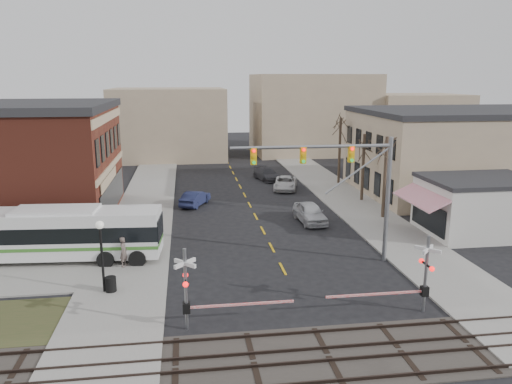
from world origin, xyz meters
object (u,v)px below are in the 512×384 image
trash_bin (111,284)px  car_c (285,183)px  transit_bus (58,233)px  pedestrian_far (125,235)px  rr_crossing_east (418,275)px  pedestrian_near (124,252)px  car_d (267,174)px  rr_crossing_west (195,290)px  street_lamp (101,241)px  car_a (310,213)px  traffic_signal_mast (346,175)px  car_b (195,198)px

trash_bin → car_c: bearing=58.9°
transit_bus → pedestrian_far: (3.93, 1.92, -0.91)m
rr_crossing_east → pedestrian_near: 17.27m
car_d → transit_bus: bearing=-140.8°
pedestrian_far → transit_bus: bearing=173.0°
rr_crossing_west → pedestrian_near: rr_crossing_west is taller
street_lamp → car_a: street_lamp is taller
street_lamp → traffic_signal_mast: bearing=10.4°
pedestrian_near → street_lamp: bearing=-169.5°
car_a → car_d: size_ratio=1.00×
rr_crossing_east → car_a: size_ratio=1.19×
rr_crossing_east → trash_bin: 16.20m
rr_crossing_west → car_d: (8.93, 33.96, -1.28)m
traffic_signal_mast → street_lamp: size_ratio=2.50×
traffic_signal_mast → pedestrian_far: bearing=161.3°
traffic_signal_mast → car_b: 19.05m
transit_bus → rr_crossing_east: bearing=-27.1°
rr_crossing_west → street_lamp: street_lamp is taller
car_c → pedestrian_far: (-14.60, -16.68, 0.28)m
car_a → street_lamp: bearing=-144.6°
rr_crossing_east → car_d: rr_crossing_east is taller
trash_bin → car_b: 19.36m
rr_crossing_west → pedestrian_near: 9.39m
transit_bus → trash_bin: bearing=-54.4°
trash_bin → pedestrian_near: (0.31, 3.70, 0.53)m
car_a → car_b: (-9.15, 6.82, -0.11)m
pedestrian_near → transit_bus: bearing=87.9°
car_d → pedestrian_far: size_ratio=2.79×
street_lamp → car_d: size_ratio=0.85×
transit_bus → rr_crossing_east: (19.47, -9.96, 0.09)m
traffic_signal_mast → car_d: (-0.55, 26.63, -5.06)m
car_d → pedestrian_far: (-13.47, -21.88, 0.28)m
car_c → transit_bus: bearing=-120.4°
traffic_signal_mast → car_a: size_ratio=2.13×
trash_bin → pedestrian_far: 7.45m
transit_bus → pedestrian_far: 4.47m
rr_crossing_east → pedestrian_near: rr_crossing_east is taller
street_lamp → trash_bin: size_ratio=4.88×
trash_bin → car_b: bearing=75.0°
transit_bus → traffic_signal_mast: bearing=-9.0°
rr_crossing_east → pedestrian_near: (-15.20, 8.15, -0.90)m
traffic_signal_mast → trash_bin: bearing=-169.1°
car_d → car_c: bearing=-92.4°
street_lamp → car_b: (5.37, 18.66, -2.32)m
car_c → car_d: size_ratio=1.05×
street_lamp → pedestrian_near: bearing=79.6°
pedestrian_far → car_a: bearing=-15.6°
car_a → pedestrian_far: size_ratio=2.79×
transit_bus → street_lamp: street_lamp is taller
car_d → rr_crossing_west: bearing=-119.3°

